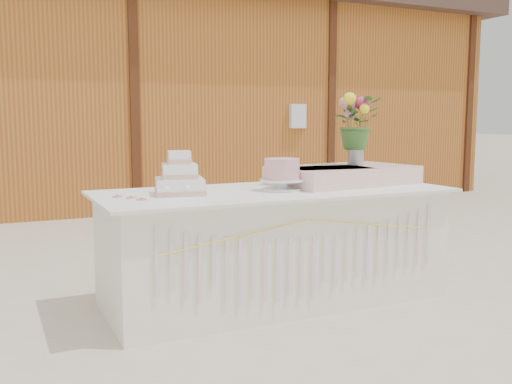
% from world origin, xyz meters
% --- Properties ---
extents(ground, '(80.00, 80.00, 0.00)m').
position_xyz_m(ground, '(0.00, 0.00, 0.00)').
color(ground, beige).
rests_on(ground, ground).
extents(barn, '(12.60, 4.60, 3.30)m').
position_xyz_m(barn, '(-0.01, 5.99, 1.68)').
color(barn, '#A96423').
rests_on(barn, ground).
extents(cake_table, '(2.40, 1.00, 0.77)m').
position_xyz_m(cake_table, '(0.00, -0.00, 0.39)').
color(cake_table, white).
rests_on(cake_table, ground).
extents(wedding_cake, '(0.37, 0.37, 0.28)m').
position_xyz_m(wedding_cake, '(-0.65, 0.06, 0.86)').
color(wedding_cake, white).
rests_on(wedding_cake, cake_table).
extents(pink_cake_stand, '(0.30, 0.30, 0.22)m').
position_xyz_m(pink_cake_stand, '(0.02, -0.06, 0.89)').
color(pink_cake_stand, white).
rests_on(pink_cake_stand, cake_table).
extents(satin_runner, '(1.11, 0.74, 0.13)m').
position_xyz_m(satin_runner, '(0.62, 0.10, 0.84)').
color(satin_runner, beige).
rests_on(satin_runner, cake_table).
extents(flower_vase, '(0.12, 0.12, 0.17)m').
position_xyz_m(flower_vase, '(0.77, 0.17, 0.98)').
color(flower_vase, '#AFAFB4').
rests_on(flower_vase, satin_runner).
extents(bouquet, '(0.38, 0.34, 0.40)m').
position_xyz_m(bouquet, '(0.77, 0.17, 1.27)').
color(bouquet, '#3D6E2C').
rests_on(bouquet, flower_vase).
extents(loose_flowers, '(0.16, 0.32, 0.02)m').
position_xyz_m(loose_flowers, '(-1.00, 0.02, 0.78)').
color(loose_flowers, '#CE7E96').
rests_on(loose_flowers, cake_table).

